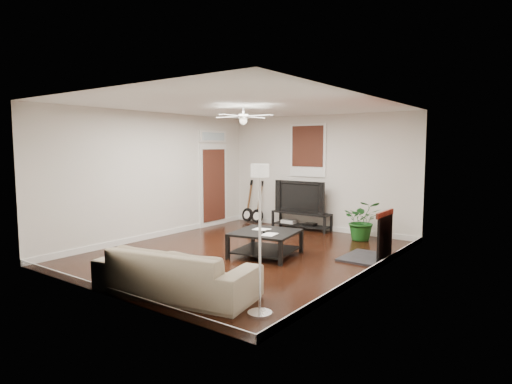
{
  "coord_description": "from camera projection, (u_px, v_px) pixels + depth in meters",
  "views": [
    {
      "loc": [
        5.0,
        -6.42,
        2.03
      ],
      "look_at": [
        0.0,
        0.4,
        1.15
      ],
      "focal_mm": 30.3,
      "sensor_mm": 36.0,
      "label": 1
    }
  ],
  "objects": [
    {
      "name": "window_back",
      "position": [
        308.0,
        150.0,
        10.66
      ],
      "size": [
        1.0,
        0.06,
        1.3
      ],
      "primitive_type": "cube",
      "color": "#34160E",
      "rests_on": "wall_back"
    },
    {
      "name": "brick_accent",
      "position": [
        392.0,
        184.0,
        7.5
      ],
      "size": [
        0.02,
        2.2,
        2.8
      ],
      "primitive_type": "cube",
      "color": "brown",
      "rests_on": "floor"
    },
    {
      "name": "room",
      "position": [
        244.0,
        181.0,
        8.16
      ],
      "size": [
        5.01,
        6.01,
        2.81
      ],
      "color": "black",
      "rests_on": "ground"
    },
    {
      "name": "ceiling_fan",
      "position": [
        243.0,
        116.0,
        8.03
      ],
      "size": [
        1.24,
        1.24,
        0.32
      ],
      "primitive_type": null,
      "color": "white",
      "rests_on": "ceiling"
    },
    {
      "name": "tv_stand",
      "position": [
        301.0,
        221.0,
        10.72
      ],
      "size": [
        1.52,
        0.4,
        0.43
      ],
      "primitive_type": "cube",
      "color": "black",
      "rests_on": "floor"
    },
    {
      "name": "coffee_table",
      "position": [
        266.0,
        243.0,
        8.08
      ],
      "size": [
        1.29,
        1.29,
        0.47
      ],
      "primitive_type": "cube",
      "rotation": [
        0.0,
        0.0,
        0.18
      ],
      "color": "black",
      "rests_on": "floor"
    },
    {
      "name": "fireplace",
      "position": [
        374.0,
        235.0,
        7.76
      ],
      "size": [
        0.8,
        1.1,
        0.92
      ],
      "primitive_type": "cube",
      "color": "black",
      "rests_on": "floor"
    },
    {
      "name": "tv",
      "position": [
        302.0,
        196.0,
        10.67
      ],
      "size": [
        1.36,
        0.18,
        0.78
      ],
      "primitive_type": "imported",
      "color": "black",
      "rests_on": "tv_stand"
    },
    {
      "name": "floor_lamp",
      "position": [
        260.0,
        240.0,
        5.16
      ],
      "size": [
        0.36,
        0.36,
        1.84
      ],
      "primitive_type": null,
      "rotation": [
        0.0,
        0.0,
        0.19
      ],
      "color": "silver",
      "rests_on": "floor"
    },
    {
      "name": "door_left",
      "position": [
        214.0,
        177.0,
        11.14
      ],
      "size": [
        0.08,
        1.0,
        2.5
      ],
      "primitive_type": "cube",
      "color": "white",
      "rests_on": "wall_left"
    },
    {
      "name": "guitar_left",
      "position": [
        247.0,
        201.0,
        11.63
      ],
      "size": [
        0.39,
        0.3,
        1.16
      ],
      "primitive_type": null,
      "rotation": [
        0.0,
        0.0,
        -0.13
      ],
      "color": "black",
      "rests_on": "floor"
    },
    {
      "name": "sofa",
      "position": [
        176.0,
        271.0,
        5.94
      ],
      "size": [
        2.39,
        1.3,
        0.66
      ],
      "primitive_type": "imported",
      "rotation": [
        0.0,
        0.0,
        3.34
      ],
      "color": "#C6AF94",
      "rests_on": "floor"
    },
    {
      "name": "guitar_right",
      "position": [
        257.0,
        202.0,
        11.4
      ],
      "size": [
        0.37,
        0.26,
        1.16
      ],
      "primitive_type": null,
      "rotation": [
        0.0,
        0.0,
        -0.02
      ],
      "color": "black",
      "rests_on": "floor"
    },
    {
      "name": "potted_plant",
      "position": [
        362.0,
        220.0,
        9.41
      ],
      "size": [
        1.02,
        0.97,
        0.88
      ],
      "primitive_type": "imported",
      "rotation": [
        0.0,
        0.0,
        0.47
      ],
      "color": "#175119",
      "rests_on": "floor"
    }
  ]
}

